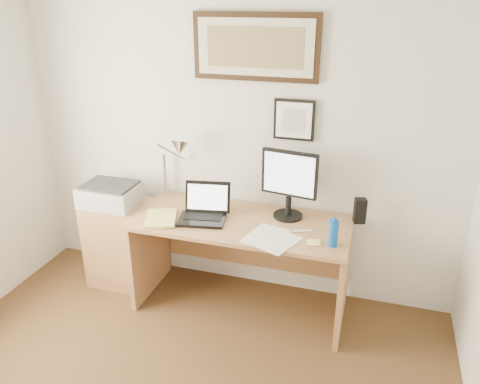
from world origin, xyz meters
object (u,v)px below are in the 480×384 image
at_px(laptop, 204,211).
at_px(printer, 110,194).
at_px(side_cabinet, 121,242).
at_px(water_bottle, 333,234).
at_px(lcd_monitor, 289,181).
at_px(book, 146,219).
at_px(desk, 244,243).

xyz_separation_m(laptop, printer, (-0.82, 0.06, 0.01)).
height_order(side_cabinet, laptop, laptop).
bearing_deg(laptop, side_cabinet, 173.33).
xyz_separation_m(water_bottle, laptop, (-0.96, 0.13, -0.03)).
bearing_deg(lcd_monitor, printer, -174.14).
bearing_deg(book, water_bottle, 0.95).
bearing_deg(book, printer, 153.00).
bearing_deg(printer, water_bottle, -6.10).
height_order(side_cabinet, desk, desk).
height_order(water_bottle, lcd_monitor, lcd_monitor).
bearing_deg(desk, water_bottle, -20.77).
height_order(side_cabinet, lcd_monitor, lcd_monitor).
distance_m(water_bottle, printer, 1.80).
bearing_deg(laptop, lcd_monitor, 18.89).
height_order(laptop, printer, laptop).
height_order(side_cabinet, book, book).
height_order(desk, laptop, laptop).
bearing_deg(laptop, water_bottle, -7.89).
bearing_deg(desk, side_cabinet, -178.11).
bearing_deg(side_cabinet, desk, 1.89).
height_order(desk, lcd_monitor, lcd_monitor).
bearing_deg(desk, laptop, -154.90).
relative_size(side_cabinet, printer, 1.66).
relative_size(desk, laptop, 4.25).
bearing_deg(water_bottle, side_cabinet, 172.66).
distance_m(side_cabinet, water_bottle, 1.84).
height_order(book, laptop, laptop).
xyz_separation_m(side_cabinet, water_bottle, (1.76, -0.23, 0.48)).
xyz_separation_m(water_bottle, desk, (-0.69, 0.26, -0.33)).
distance_m(laptop, printer, 0.82).
bearing_deg(water_bottle, lcd_monitor, 138.01).
bearing_deg(lcd_monitor, water_bottle, -41.99).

